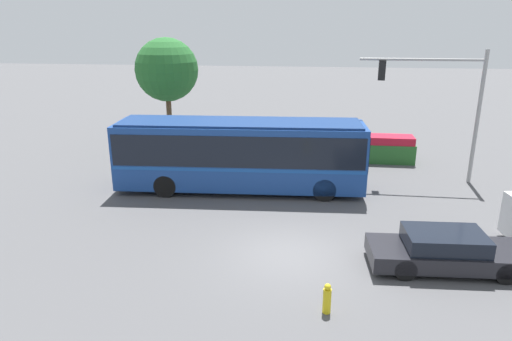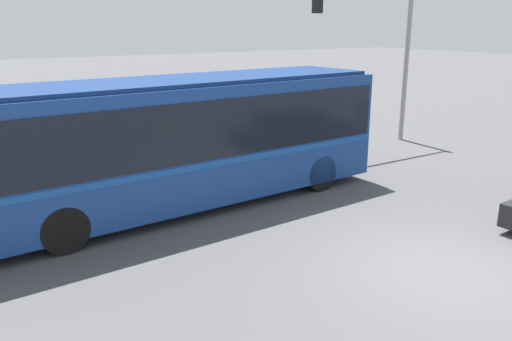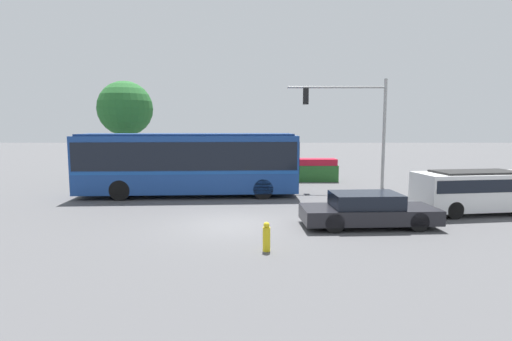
% 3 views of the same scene
% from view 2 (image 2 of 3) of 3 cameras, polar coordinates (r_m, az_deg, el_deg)
% --- Properties ---
extents(ground_plane, '(140.00, 140.00, 0.00)m').
position_cam_2_polar(ground_plane, '(10.47, 19.69, -10.37)').
color(ground_plane, '#4C4C4F').
extents(city_bus, '(11.18, 3.20, 3.20)m').
position_cam_2_polar(city_bus, '(12.86, -8.63, 3.82)').
color(city_bus, navy).
rests_on(city_bus, ground).
extents(traffic_light_pole, '(5.62, 0.24, 6.23)m').
position_cam_2_polar(traffic_light_pole, '(20.03, 13.65, 14.41)').
color(traffic_light_pole, gray).
rests_on(traffic_light_pole, ground).
extents(flowering_hedge, '(7.52, 1.26, 1.46)m').
position_cam_2_polar(flowering_hedge, '(20.10, -2.07, 5.11)').
color(flowering_hedge, '#286028').
rests_on(flowering_hedge, ground).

